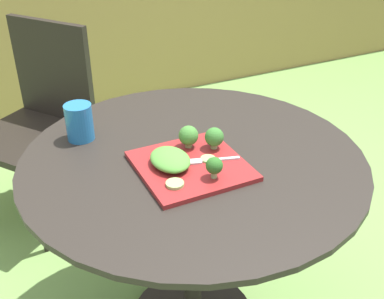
% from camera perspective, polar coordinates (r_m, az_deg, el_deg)
% --- Properties ---
extents(bamboo_fence, '(8.00, 0.08, 1.48)m').
position_cam_1_polar(bamboo_fence, '(3.22, -16.87, 16.72)').
color(bamboo_fence, '#9E7F47').
rests_on(bamboo_fence, ground_plane).
extents(patio_table, '(1.01, 1.01, 0.72)m').
position_cam_1_polar(patio_table, '(1.51, 0.11, -8.10)').
color(patio_table, '#28231E').
rests_on(patio_table, ground_plane).
extents(patio_chair, '(0.62, 0.62, 0.90)m').
position_cam_1_polar(patio_chair, '(2.21, -17.80, 4.53)').
color(patio_chair, black).
rests_on(patio_chair, ground_plane).
extents(salad_plate, '(0.29, 0.29, 0.01)m').
position_cam_1_polar(salad_plate, '(1.32, -0.13, -1.98)').
color(salad_plate, maroon).
rests_on(salad_plate, patio_table).
extents(drinking_glass, '(0.08, 0.08, 0.11)m').
position_cam_1_polar(drinking_glass, '(1.49, -13.40, 3.02)').
color(drinking_glass, '#236BA8').
rests_on(drinking_glass, patio_table).
extents(fork, '(0.15, 0.06, 0.00)m').
position_cam_1_polar(fork, '(1.33, 1.87, -1.33)').
color(fork, silver).
rests_on(fork, salad_plate).
extents(lettuce_mound, '(0.11, 0.14, 0.04)m').
position_cam_1_polar(lettuce_mound, '(1.30, -2.66, -1.19)').
color(lettuce_mound, '#519338').
rests_on(lettuce_mound, salad_plate).
extents(broccoli_floret_0, '(0.05, 0.05, 0.06)m').
position_cam_1_polar(broccoli_floret_0, '(1.24, 2.70, -2.00)').
color(broccoli_floret_0, '#99B770').
rests_on(broccoli_floret_0, salad_plate).
extents(broccoli_floret_1, '(0.06, 0.06, 0.06)m').
position_cam_1_polar(broccoli_floret_1, '(1.37, 2.70, 1.49)').
color(broccoli_floret_1, '#99B770').
rests_on(broccoli_floret_1, salad_plate).
extents(broccoli_floret_2, '(0.06, 0.06, 0.07)m').
position_cam_1_polar(broccoli_floret_2, '(1.38, -0.32, 1.69)').
color(broccoli_floret_2, '#99B770').
rests_on(broccoli_floret_2, salad_plate).
extents(cucumber_slice_0, '(0.04, 0.04, 0.01)m').
position_cam_1_polar(cucumber_slice_0, '(1.33, 1.94, -1.12)').
color(cucumber_slice_0, '#8EB766').
rests_on(cucumber_slice_0, salad_plate).
extents(cucumber_slice_1, '(0.05, 0.05, 0.01)m').
position_cam_1_polar(cucumber_slice_1, '(1.23, -2.08, -4.15)').
color(cucumber_slice_1, '#8EB766').
rests_on(cucumber_slice_1, salad_plate).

